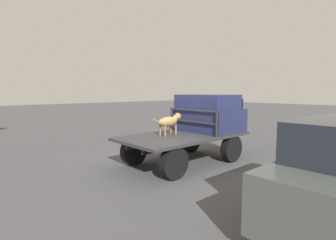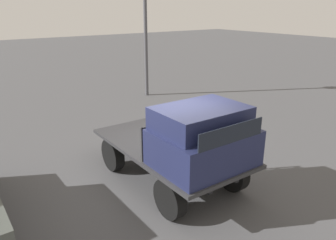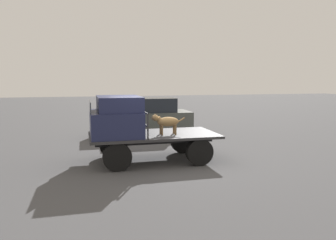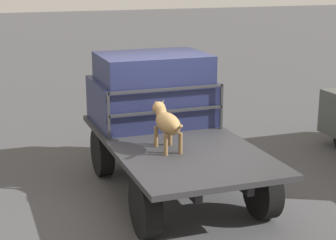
{
  "view_description": "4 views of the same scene",
  "coord_description": "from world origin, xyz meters",
  "views": [
    {
      "loc": [
        -5.56,
        -5.48,
        2.18
      ],
      "look_at": [
        -0.41,
        0.26,
        1.33
      ],
      "focal_mm": 28.0,
      "sensor_mm": 36.0,
      "label": 1
    },
    {
      "loc": [
        5.68,
        -4.1,
        3.93
      ],
      "look_at": [
        -0.41,
        0.26,
        1.33
      ],
      "focal_mm": 35.0,
      "sensor_mm": 36.0,
      "label": 2
    },
    {
      "loc": [
        2.1,
        9.94,
        2.59
      ],
      "look_at": [
        -0.41,
        0.26,
        1.33
      ],
      "focal_mm": 35.0,
      "sensor_mm": 36.0,
      "label": 3
    },
    {
      "loc": [
        -7.73,
        2.89,
        3.43
      ],
      "look_at": [
        -0.41,
        0.26,
        1.33
      ],
      "focal_mm": 60.0,
      "sensor_mm": 36.0,
      "label": 4
    }
  ],
  "objects": [
    {
      "name": "ground_plane",
      "position": [
        0.0,
        0.0,
        0.0
      ],
      "size": [
        80.0,
        80.0,
        0.0
      ],
      "primitive_type": "plane",
      "color": "#474749"
    },
    {
      "name": "flatbed_truck",
      "position": [
        0.0,
        0.0,
        0.63
      ],
      "size": [
        3.96,
        2.05,
        0.88
      ],
      "color": "black",
      "rests_on": "ground"
    },
    {
      "name": "dog",
      "position": [
        -0.34,
        0.26,
        1.28
      ],
      "size": [
        1.09,
        0.3,
        0.67
      ],
      "rotation": [
        0.0,
        0.0,
        0.35
      ],
      "color": "brown",
      "rests_on": "flatbed_truck"
    },
    {
      "name": "truck_cab",
      "position": [
        1.15,
        0.0,
        1.44
      ],
      "size": [
        1.5,
        1.93,
        1.19
      ],
      "color": "#1E2347",
      "rests_on": "flatbed_truck"
    },
    {
      "name": "truck_headboard",
      "position": [
        0.36,
        0.0,
        1.38
      ],
      "size": [
        0.04,
        1.93,
        0.75
      ],
      "color": "#2D2D30",
      "rests_on": "flatbed_truck"
    }
  ]
}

